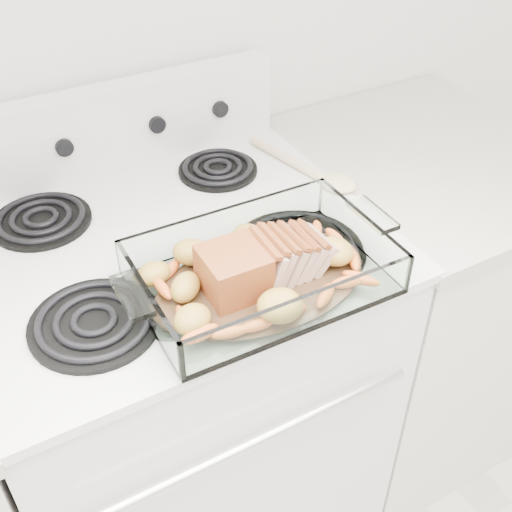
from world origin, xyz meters
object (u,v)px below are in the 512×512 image
baking_dish (262,275)px  pork_roast (255,266)px  electric_range (183,392)px  counter_right (406,301)px

baking_dish → pork_roast: (-0.01, -0.00, 0.03)m
electric_range → pork_roast: (0.07, -0.21, 0.51)m
baking_dish → pork_roast: bearing=-179.0°
electric_range → pork_roast: electric_range is taller
counter_right → baking_dish: (-0.58, -0.21, 0.50)m
baking_dish → pork_roast: pork_roast is taller
electric_range → counter_right: electric_range is taller
pork_roast → electric_range: bearing=92.3°
electric_range → counter_right: (0.66, -0.00, -0.02)m
baking_dish → electric_range: bearing=112.6°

